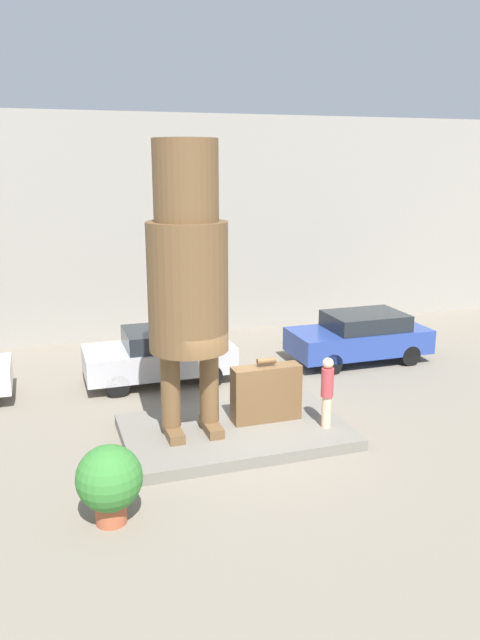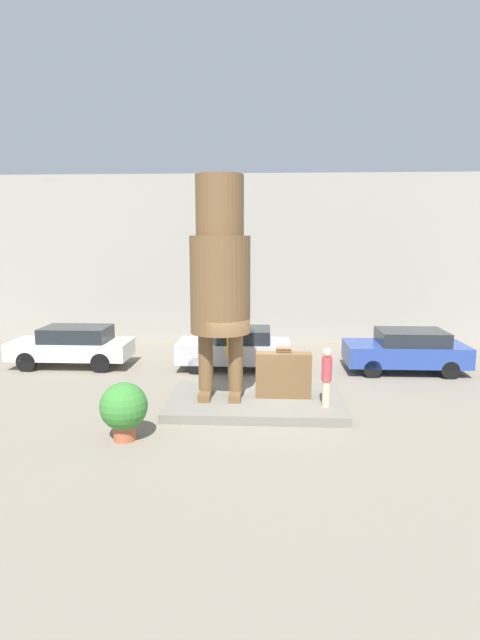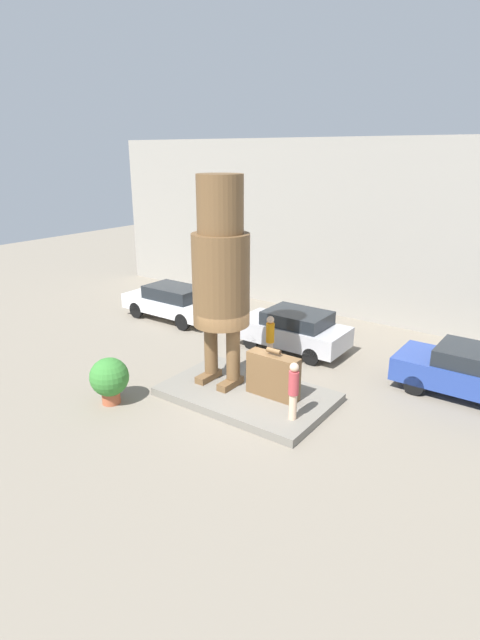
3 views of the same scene
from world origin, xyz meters
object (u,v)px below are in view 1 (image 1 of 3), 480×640
at_px(giant_suitcase, 266,393).
at_px(worker_hivis, 171,366).
at_px(planter_pot, 109,480).
at_px(statue_figure, 188,268).
at_px(parked_car_silver, 161,354).
at_px(parked_car_blue, 360,336).
at_px(tourist, 327,389).

xyz_separation_m(giant_suitcase, worker_hivis, (-1.65, 2.41, 0.04)).
bearing_deg(worker_hivis, planter_pot, -112.68).
xyz_separation_m(giant_suitcase, planter_pot, (-3.79, -2.70, -0.10)).
xyz_separation_m(statue_figure, giant_suitcase, (1.76, 0.09, -2.92)).
bearing_deg(planter_pot, statue_figure, 52.21).
bearing_deg(parked_car_silver, planter_pot, 71.82).
distance_m(parked_car_blue, worker_hivis, 6.26).
relative_size(parked_car_silver, parked_car_blue, 0.97).
distance_m(parked_car_silver, parked_car_blue, 6.07).
relative_size(statue_figure, worker_hivis, 3.62).
relative_size(parked_car_silver, planter_pot, 2.92).
height_order(statue_figure, giant_suitcase, statue_figure).
bearing_deg(worker_hivis, giant_suitcase, -55.68).
bearing_deg(statue_figure, worker_hivis, 87.41).
height_order(giant_suitcase, parked_car_silver, giant_suitcase).
xyz_separation_m(parked_car_silver, worker_hivis, (-0.03, -1.50, 0.13)).
bearing_deg(planter_pot, parked_car_blue, 38.30).
height_order(giant_suitcase, parked_car_blue, giant_suitcase).
xyz_separation_m(tourist, parked_car_blue, (3.34, 4.59, -0.32)).
bearing_deg(parked_car_silver, giant_suitcase, 112.42).
bearing_deg(giant_suitcase, tourist, -35.23).
bearing_deg(statue_figure, parked_car_silver, 87.89).
relative_size(statue_figure, tourist, 3.83).
bearing_deg(tourist, worker_hivis, 130.79).
bearing_deg(giant_suitcase, parked_car_blue, 40.49).
bearing_deg(parked_car_blue, worker_hivis, 12.82).
bearing_deg(parked_car_blue, giant_suitcase, 40.49).
distance_m(statue_figure, giant_suitcase, 3.42).
distance_m(statue_figure, planter_pot, 4.48).
bearing_deg(parked_car_blue, tourist, 53.95).
distance_m(parked_car_blue, planter_pot, 10.50).
distance_m(tourist, planter_pot, 5.27).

